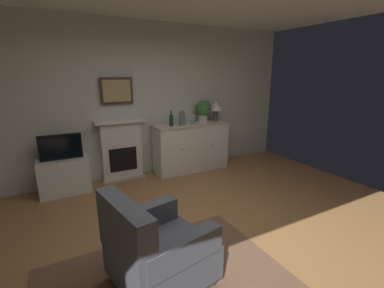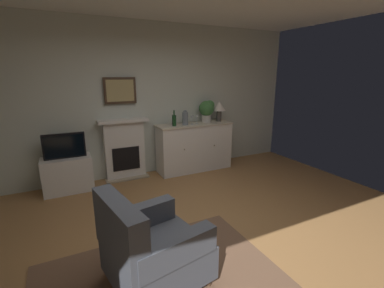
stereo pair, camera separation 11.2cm
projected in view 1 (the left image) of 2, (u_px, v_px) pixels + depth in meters
ground_plane at (215, 243)px, 3.12m from camera, size 6.26×5.08×0.10m
wall_rear at (142, 101)px, 4.89m from camera, size 6.26×0.06×2.78m
area_rug at (166, 285)px, 2.43m from camera, size 2.23×1.59×0.02m
fireplace_unit at (122, 150)px, 4.78m from camera, size 0.87×0.30×1.10m
framed_picture at (117, 91)px, 4.55m from camera, size 0.55×0.04×0.45m
sideboard_cabinet at (191, 147)px, 5.26m from camera, size 1.49×0.49×0.94m
table_lamp at (216, 107)px, 5.33m from camera, size 0.26×0.26×0.40m
wine_bottle at (171, 120)px, 4.88m from camera, size 0.08×0.08×0.29m
wine_glass_left at (189, 118)px, 5.04m from camera, size 0.07×0.07×0.16m
wine_glass_center at (194, 117)px, 5.10m from camera, size 0.07×0.07×0.16m
vase_decorative at (182, 118)px, 4.96m from camera, size 0.11×0.11×0.28m
tv_cabinet at (64, 176)px, 4.26m from camera, size 0.75×0.42×0.57m
tv_set at (61, 147)px, 4.12m from camera, size 0.62×0.07×0.40m
potted_plant_small at (204, 109)px, 5.25m from camera, size 0.30×0.30×0.43m
armchair at (155, 250)px, 2.33m from camera, size 0.93×0.90×0.92m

